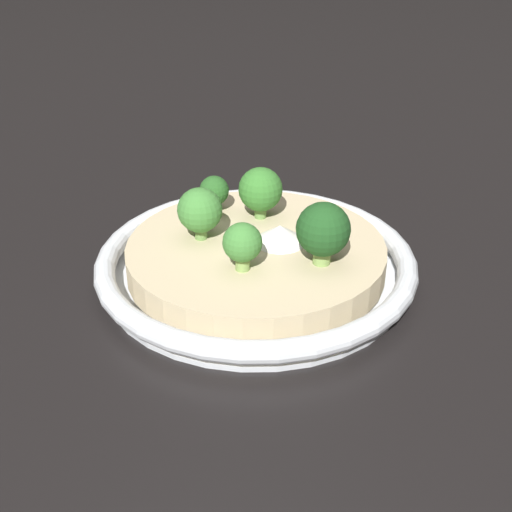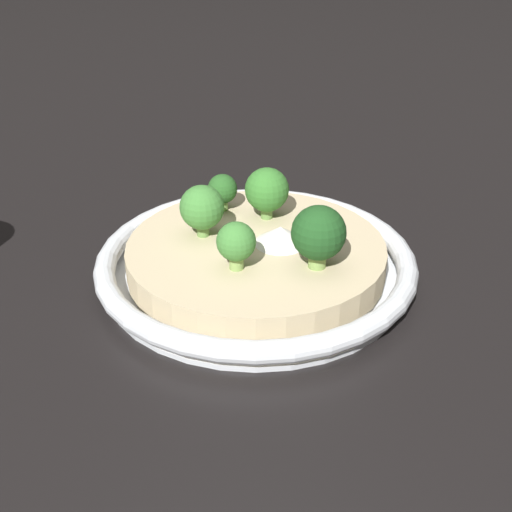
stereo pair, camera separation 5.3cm
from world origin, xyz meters
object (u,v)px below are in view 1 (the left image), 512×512
object	(u,v)px
broccoli_back	(242,244)
broccoli_front	(260,190)
risotto_bowl	(256,261)
broccoli_front_right	(214,191)
broccoli_right	(200,211)
broccoli_front_left	(323,230)

from	to	relation	value
broccoli_back	broccoli_front	bearing A→B (deg)	-60.42
risotto_bowl	broccoli_front_right	xyz separation A→B (m)	(0.07, -0.02, 0.04)
broccoli_front	broccoli_right	distance (m)	0.06
risotto_bowl	broccoli_right	xyz separation A→B (m)	(0.04, 0.02, 0.04)
risotto_bowl	broccoli_front	size ratio (longest dim) A/B	5.75
broccoli_front_left	broccoli_back	world-z (taller)	broccoli_front_left
broccoli_front	broccoli_back	xyz separation A→B (m)	(-0.04, 0.08, -0.00)
broccoli_front_left	broccoli_back	bearing A→B (deg)	47.46
broccoli_front	broccoli_right	size ratio (longest dim) A/B	1.04
broccoli_front_left	broccoli_right	bearing A→B (deg)	15.58
risotto_bowl	broccoli_front	bearing A→B (deg)	-56.07
broccoli_front	broccoli_front_right	size ratio (longest dim) A/B	1.37
broccoli_front_right	broccoli_back	size ratio (longest dim) A/B	0.88
broccoli_right	broccoli_front_left	distance (m)	0.10
broccoli_front_right	broccoli_front_left	bearing A→B (deg)	172.10
broccoli_front_left	broccoli_front_right	xyz separation A→B (m)	(0.13, -0.02, -0.01)
broccoli_right	broccoli_back	size ratio (longest dim) A/B	1.15
risotto_bowl	broccoli_front_right	bearing A→B (deg)	-20.08
broccoli_front	broccoli_front_left	distance (m)	0.09
broccoli_back	broccoli_front_right	bearing A→B (deg)	-36.70
risotto_bowl	broccoli_front_left	xyz separation A→B (m)	(-0.06, -0.01, 0.04)
broccoli_front	broccoli_back	bearing A→B (deg)	119.58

